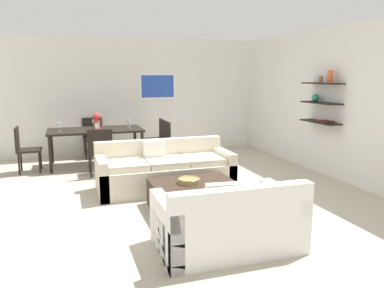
% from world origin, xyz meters
% --- Properties ---
extents(ground_plane, '(18.00, 18.00, 0.00)m').
position_xyz_m(ground_plane, '(0.00, 0.00, 0.00)').
color(ground_plane, '#BCB29E').
extents(back_wall_unit, '(8.40, 0.09, 2.70)m').
position_xyz_m(back_wall_unit, '(0.30, 3.53, 1.35)').
color(back_wall_unit, silver).
rests_on(back_wall_unit, ground).
extents(right_wall_shelf_unit, '(0.34, 8.20, 2.70)m').
position_xyz_m(right_wall_shelf_unit, '(3.03, 0.59, 1.35)').
color(right_wall_shelf_unit, silver).
rests_on(right_wall_shelf_unit, ground).
extents(sofa_beige, '(2.17, 0.90, 0.78)m').
position_xyz_m(sofa_beige, '(-0.08, 0.34, 0.29)').
color(sofa_beige, beige).
rests_on(sofa_beige, ground).
extents(loveseat_white, '(1.51, 0.90, 0.78)m').
position_xyz_m(loveseat_white, '(0.03, -2.02, 0.29)').
color(loveseat_white, white).
rests_on(loveseat_white, ground).
extents(coffee_table, '(1.15, 0.98, 0.38)m').
position_xyz_m(coffee_table, '(0.07, -0.75, 0.19)').
color(coffee_table, '#38281E').
rests_on(coffee_table, ground).
extents(decorative_bowl, '(0.31, 0.31, 0.07)m').
position_xyz_m(decorative_bowl, '(0.00, -0.73, 0.42)').
color(decorative_bowl, '#99844C').
rests_on(decorative_bowl, coffee_table).
extents(dining_table, '(1.89, 0.98, 0.75)m').
position_xyz_m(dining_table, '(-1.00, 2.44, 0.68)').
color(dining_table, black).
rests_on(dining_table, ground).
extents(dining_chair_foot, '(0.44, 0.44, 0.88)m').
position_xyz_m(dining_chair_foot, '(-1.00, 1.54, 0.50)').
color(dining_chair_foot, black).
rests_on(dining_chair_foot, ground).
extents(dining_chair_right_far, '(0.44, 0.44, 0.88)m').
position_xyz_m(dining_chair_right_far, '(0.35, 2.66, 0.50)').
color(dining_chair_right_far, black).
rests_on(dining_chair_right_far, ground).
extents(dining_chair_left_near, '(0.44, 0.44, 0.88)m').
position_xyz_m(dining_chair_left_near, '(-2.35, 2.22, 0.50)').
color(dining_chair_left_near, black).
rests_on(dining_chair_left_near, ground).
extents(dining_chair_head, '(0.44, 0.44, 0.88)m').
position_xyz_m(dining_chair_head, '(-1.00, 3.34, 0.50)').
color(dining_chair_head, black).
rests_on(dining_chair_head, ground).
extents(dining_chair_right_near, '(0.44, 0.44, 0.88)m').
position_xyz_m(dining_chair_right_near, '(0.35, 2.22, 0.50)').
color(dining_chair_right_near, black).
rests_on(dining_chair_right_near, ground).
extents(wine_glass_right_near, '(0.06, 0.06, 0.14)m').
position_xyz_m(wine_glass_right_near, '(-0.31, 2.32, 0.85)').
color(wine_glass_right_near, silver).
rests_on(wine_glass_right_near, dining_table).
extents(wine_glass_right_far, '(0.07, 0.07, 0.18)m').
position_xyz_m(wine_glass_right_far, '(-0.31, 2.56, 0.88)').
color(wine_glass_right_far, silver).
rests_on(wine_glass_right_far, dining_table).
extents(wine_glass_foot, '(0.08, 0.08, 0.17)m').
position_xyz_m(wine_glass_foot, '(-1.00, 2.01, 0.87)').
color(wine_glass_foot, silver).
rests_on(wine_glass_foot, dining_table).
extents(wine_glass_head, '(0.07, 0.07, 0.15)m').
position_xyz_m(wine_glass_head, '(-1.00, 2.87, 0.86)').
color(wine_glass_head, silver).
rests_on(wine_glass_head, dining_table).
extents(wine_glass_left_near, '(0.08, 0.08, 0.18)m').
position_xyz_m(wine_glass_left_near, '(-1.70, 2.32, 0.88)').
color(wine_glass_left_near, silver).
rests_on(wine_glass_left_near, dining_table).
extents(centerpiece_vase, '(0.16, 0.16, 0.33)m').
position_xyz_m(centerpiece_vase, '(-0.97, 2.43, 0.93)').
color(centerpiece_vase, '#D85933').
rests_on(centerpiece_vase, dining_table).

